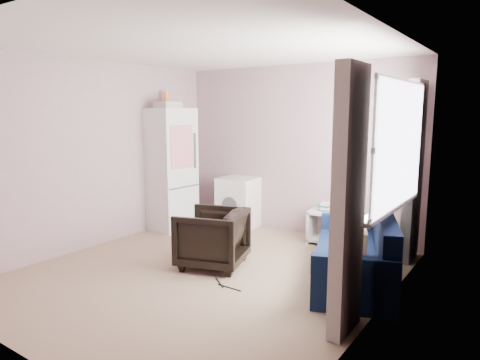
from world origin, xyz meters
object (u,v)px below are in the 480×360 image
at_px(fridge, 169,169).
at_px(sofa, 359,257).
at_px(washing_machine, 239,201).
at_px(side_table, 325,224).
at_px(armchair, 212,235).

distance_m(fridge, sofa, 3.28).
height_order(fridge, washing_machine, fridge).
bearing_deg(side_table, sofa, -52.15).
xyz_separation_m(washing_machine, sofa, (2.35, -1.13, -0.14)).
bearing_deg(sofa, washing_machine, 133.75).
relative_size(fridge, washing_machine, 2.68).
relative_size(armchair, side_table, 1.32).
height_order(armchair, side_table, armchair).
height_order(armchair, sofa, sofa).
bearing_deg(fridge, washing_machine, 43.20).
xyz_separation_m(armchair, sofa, (1.60, 0.50, -0.10)).
xyz_separation_m(side_table, sofa, (0.88, -1.13, 0.01)).
distance_m(armchair, sofa, 1.68).
relative_size(side_table, sofa, 0.30).
bearing_deg(fridge, side_table, 20.58).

